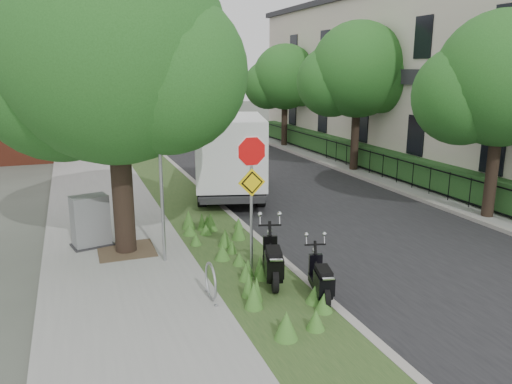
% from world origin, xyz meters
% --- Properties ---
extents(ground, '(120.00, 120.00, 0.00)m').
position_xyz_m(ground, '(0.00, 0.00, 0.00)').
color(ground, '#4C5147').
rests_on(ground, ground).
extents(sidewalk_near, '(3.50, 60.00, 0.12)m').
position_xyz_m(sidewalk_near, '(-4.25, 10.00, 0.06)').
color(sidewalk_near, gray).
rests_on(sidewalk_near, ground).
extents(verge, '(2.00, 60.00, 0.12)m').
position_xyz_m(verge, '(-1.50, 10.00, 0.06)').
color(verge, '#27451D').
rests_on(verge, ground).
extents(kerb_near, '(0.20, 60.00, 0.13)m').
position_xyz_m(kerb_near, '(-0.50, 10.00, 0.07)').
color(kerb_near, '#9E9991').
rests_on(kerb_near, ground).
extents(road, '(7.00, 60.00, 0.01)m').
position_xyz_m(road, '(3.00, 10.00, 0.01)').
color(road, black).
rests_on(road, ground).
extents(kerb_far, '(0.20, 60.00, 0.13)m').
position_xyz_m(kerb_far, '(6.50, 10.00, 0.07)').
color(kerb_far, '#9E9991').
rests_on(kerb_far, ground).
extents(footpath_far, '(3.20, 60.00, 0.12)m').
position_xyz_m(footpath_far, '(8.20, 10.00, 0.06)').
color(footpath_far, gray).
rests_on(footpath_far, ground).
extents(street_tree_main, '(6.21, 5.54, 7.66)m').
position_xyz_m(street_tree_main, '(-4.08, 2.86, 4.80)').
color(street_tree_main, black).
rests_on(street_tree_main, ground).
extents(bare_post, '(0.08, 0.08, 4.00)m').
position_xyz_m(bare_post, '(-3.20, 1.80, 2.12)').
color(bare_post, '#A5A8AD').
rests_on(bare_post, ground).
extents(bike_hoop, '(0.06, 0.78, 0.77)m').
position_xyz_m(bike_hoop, '(-2.70, -0.60, 0.50)').
color(bike_hoop, '#A5A8AD').
rests_on(bike_hoop, ground).
extents(sign_assembly, '(0.94, 0.08, 3.22)m').
position_xyz_m(sign_assembly, '(-1.40, 0.58, 2.33)').
color(sign_assembly, '#A5A8AD').
rests_on(sign_assembly, ground).
extents(fence_far, '(0.04, 24.00, 1.00)m').
position_xyz_m(fence_far, '(7.20, 10.00, 0.67)').
color(fence_far, black).
rests_on(fence_far, ground).
extents(hedge_far, '(1.00, 24.00, 1.10)m').
position_xyz_m(hedge_far, '(7.90, 10.00, 0.67)').
color(hedge_far, '#194620').
rests_on(hedge_far, footpath_far).
extents(terrace_houses, '(7.40, 26.40, 8.20)m').
position_xyz_m(terrace_houses, '(11.49, 10.00, 4.16)').
color(terrace_houses, beige).
rests_on(terrace_houses, ground).
extents(far_tree_a, '(4.60, 4.10, 6.22)m').
position_xyz_m(far_tree_a, '(6.94, 2.05, 4.13)').
color(far_tree_a, black).
rests_on(far_tree_a, ground).
extents(far_tree_b, '(4.83, 4.31, 6.56)m').
position_xyz_m(far_tree_b, '(6.94, 10.05, 4.37)').
color(far_tree_b, black).
rests_on(far_tree_b, ground).
extents(far_tree_c, '(4.37, 3.89, 5.93)m').
position_xyz_m(far_tree_c, '(6.94, 18.04, 3.95)').
color(far_tree_c, black).
rests_on(far_tree_c, ground).
extents(scooter_near, '(0.69, 1.72, 0.84)m').
position_xyz_m(scooter_near, '(-1.26, -0.37, 0.53)').
color(scooter_near, black).
rests_on(scooter_near, ground).
extents(scooter_far, '(0.56, 1.50, 0.73)m').
position_xyz_m(scooter_far, '(-0.64, -1.41, 0.47)').
color(scooter_far, black).
rests_on(scooter_far, ground).
extents(box_truck, '(3.61, 6.03, 2.56)m').
position_xyz_m(box_truck, '(0.29, 7.65, 1.67)').
color(box_truck, '#262628').
rests_on(box_truck, ground).
extents(utility_cabinet, '(1.13, 0.88, 1.34)m').
position_xyz_m(utility_cabinet, '(-4.80, 3.50, 0.76)').
color(utility_cabinet, '#262628').
rests_on(utility_cabinet, ground).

